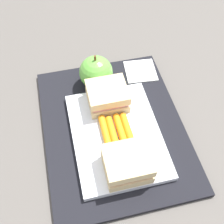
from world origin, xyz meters
name	(u,v)px	position (x,y,z in m)	size (l,w,h in m)	color
ground_plane	(113,129)	(0.00, 0.00, 0.00)	(2.40, 2.40, 0.00)	#56514C
lunchbag_mat	(113,127)	(0.00, 0.00, 0.01)	(0.36, 0.28, 0.01)	black
food_tray	(116,135)	(-0.03, 0.00, 0.02)	(0.23, 0.17, 0.01)	white
sandwich_half_left	(127,164)	(-0.10, 0.00, 0.04)	(0.07, 0.08, 0.04)	#DBC189
sandwich_half_right	(107,96)	(0.05, 0.00, 0.04)	(0.07, 0.08, 0.04)	#DBC189
carrot_sticks_bundle	(116,131)	(-0.02, 0.00, 0.03)	(0.08, 0.06, 0.02)	orange
apple	(96,72)	(0.12, 0.01, 0.05)	(0.07, 0.07, 0.08)	#66B742
paper_napkin	(140,71)	(0.14, -0.10, 0.01)	(0.07, 0.07, 0.00)	white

